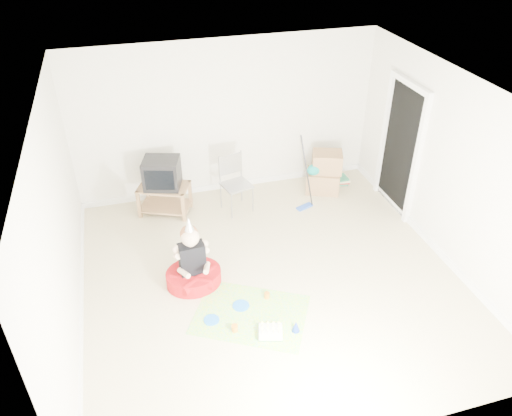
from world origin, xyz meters
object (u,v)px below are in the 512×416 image
object	(u,v)px
cardboard_boxes	(324,173)
birthday_cake	(271,332)
crt_tv	(162,173)
folding_chair	(236,185)
tv_stand	(165,197)
seated_woman	(193,270)

from	to	relation	value
cardboard_boxes	birthday_cake	bearing A→B (deg)	-122.50
crt_tv	folding_chair	bearing A→B (deg)	4.67
tv_stand	crt_tv	distance (m)	0.44
tv_stand	folding_chair	distance (m)	1.17
cardboard_boxes	birthday_cake	xyz separation A→B (m)	(-1.87, -2.93, -0.31)
seated_woman	birthday_cake	distance (m)	1.38
folding_chair	cardboard_boxes	size ratio (longest dim) A/B	1.33
folding_chair	birthday_cake	xyz separation A→B (m)	(-0.28, -2.75, -0.42)
cardboard_boxes	tv_stand	bearing A→B (deg)	178.73
folding_chair	birthday_cake	world-z (taller)	folding_chair
tv_stand	folding_chair	world-z (taller)	folding_chair
folding_chair	cardboard_boxes	bearing A→B (deg)	6.60
birthday_cake	tv_stand	bearing A→B (deg)	105.98
crt_tv	cardboard_boxes	xyz separation A→B (m)	(2.72, -0.06, -0.38)
cardboard_boxes	seated_woman	xyz separation A→B (m)	(-2.59, -1.77, -0.11)
cardboard_boxes	seated_woman	size ratio (longest dim) A/B	0.68
tv_stand	folding_chair	xyz separation A→B (m)	(1.13, -0.24, 0.17)
folding_chair	cardboard_boxes	distance (m)	1.61
birthday_cake	crt_tv	bearing A→B (deg)	105.98
tv_stand	seated_woman	size ratio (longest dim) A/B	0.86
tv_stand	cardboard_boxes	distance (m)	2.73
tv_stand	seated_woman	bearing A→B (deg)	-85.69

